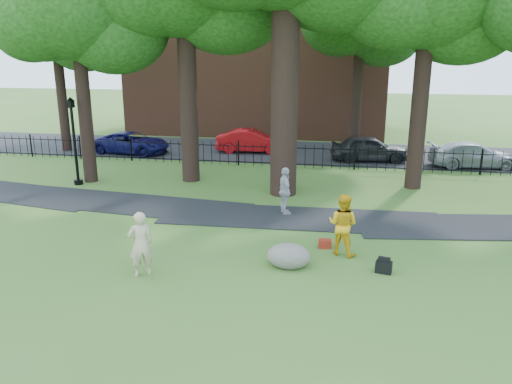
% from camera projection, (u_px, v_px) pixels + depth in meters
% --- Properties ---
extents(ground, '(120.00, 120.00, 0.00)m').
position_uv_depth(ground, '(252.00, 260.00, 14.43)').
color(ground, '#375B20').
rests_on(ground, ground).
extents(footpath, '(36.07, 3.85, 0.03)m').
position_uv_depth(footpath, '(300.00, 219.00, 17.95)').
color(footpath, black).
rests_on(footpath, ground).
extents(street, '(80.00, 7.00, 0.02)m').
position_uv_depth(street, '(302.00, 152.00, 29.57)').
color(street, black).
rests_on(street, ground).
extents(iron_fence, '(44.00, 0.04, 1.20)m').
position_uv_depth(iron_fence, '(295.00, 156.00, 25.62)').
color(iron_fence, black).
rests_on(iron_fence, ground).
extents(brick_building, '(18.00, 8.00, 12.00)m').
position_uv_depth(brick_building, '(259.00, 48.00, 36.18)').
color(brick_building, brown).
rests_on(brick_building, ground).
extents(woman, '(0.78, 0.71, 1.79)m').
position_uv_depth(woman, '(141.00, 244.00, 13.20)').
color(woman, '#C8B289').
rests_on(woman, ground).
extents(man, '(1.10, 0.99, 1.85)m').
position_uv_depth(man, '(343.00, 224.00, 14.59)').
color(man, gold).
rests_on(man, ground).
extents(pedestrian, '(0.81, 1.12, 1.77)m').
position_uv_depth(pedestrian, '(285.00, 191.00, 18.19)').
color(pedestrian, '#A8A8AC').
rests_on(pedestrian, ground).
extents(boulder, '(1.28, 1.00, 0.72)m').
position_uv_depth(boulder, '(289.00, 254.00, 13.91)').
color(boulder, slate).
rests_on(boulder, ground).
extents(lamppost, '(0.39, 0.39, 3.90)m').
position_uv_depth(lamppost, '(75.00, 142.00, 22.01)').
color(lamppost, black).
rests_on(lamppost, ground).
extents(backpack, '(0.48, 0.35, 0.32)m').
position_uv_depth(backpack, '(384.00, 267.00, 13.55)').
color(backpack, black).
rests_on(backpack, ground).
extents(red_bag, '(0.41, 0.27, 0.27)m').
position_uv_depth(red_bag, '(325.00, 244.00, 15.26)').
color(red_bag, maroon).
rests_on(red_bag, ground).
extents(red_sedan, '(4.22, 1.78, 1.36)m').
position_uv_depth(red_sedan, '(252.00, 141.00, 29.40)').
color(red_sedan, '#B10D12').
rests_on(red_sedan, ground).
extents(navy_van, '(4.66, 2.61, 1.23)m').
position_uv_depth(navy_van, '(132.00, 143.00, 29.15)').
color(navy_van, '#0E0E48').
rests_on(navy_van, ground).
extents(grey_car, '(4.26, 2.11, 1.40)m').
position_uv_depth(grey_car, '(369.00, 148.00, 27.08)').
color(grey_car, black).
rests_on(grey_car, ground).
extents(silver_car, '(4.56, 2.25, 1.27)m').
position_uv_depth(silver_car, '(473.00, 155.00, 25.67)').
color(silver_car, '#989BA0').
rests_on(silver_car, ground).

